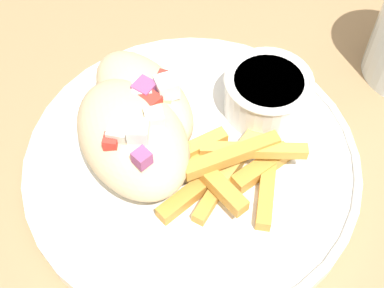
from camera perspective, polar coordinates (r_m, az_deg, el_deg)
The scene contains 6 objects.
table at distance 0.55m, azimuth 1.00°, elevation -2.39°, with size 1.16×1.16×0.78m.
plate at distance 0.44m, azimuth 0.00°, elevation -1.81°, with size 0.28×0.28×0.02m.
pita_sandwich_near at distance 0.42m, azimuth -6.37°, elevation 0.76°, with size 0.14×0.13×0.07m.
pita_sandwich_far at distance 0.45m, azimuth -5.14°, elevation 4.90°, with size 0.13×0.10×0.06m.
fries_pile at distance 0.42m, azimuth 4.38°, elevation -2.64°, with size 0.10×0.13×0.03m.
sauce_ramekin at distance 0.46m, azimuth 8.01°, elevation 5.51°, with size 0.07×0.07×0.04m.
Camera 1 is at (0.15, -0.26, 1.16)m, focal length 50.00 mm.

